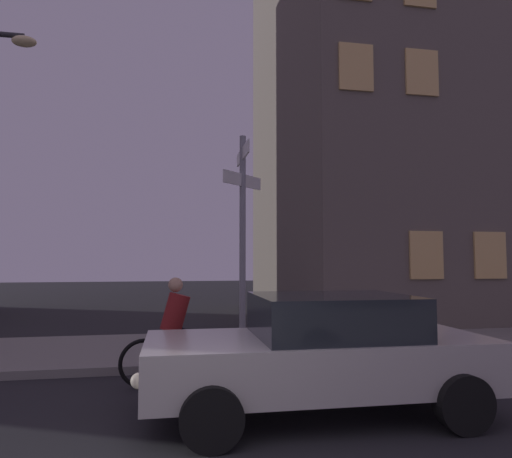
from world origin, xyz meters
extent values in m
cube|color=gray|center=(0.00, 6.66, 0.07)|extent=(40.00, 3.46, 0.14)
cylinder|color=gray|center=(1.29, 5.77, 2.21)|extent=(0.12, 0.12, 4.14)
cube|color=white|center=(1.29, 5.77, 3.93)|extent=(0.03, 1.37, 0.24)
cube|color=white|center=(1.29, 5.77, 3.41)|extent=(0.87, 0.87, 0.24)
ellipsoid|color=#F9E099|center=(-2.80, 6.05, 5.94)|extent=(0.44, 0.28, 0.20)
cube|color=beige|center=(1.69, 2.48, 0.65)|extent=(4.15, 1.80, 0.59)
cube|color=#23282D|center=(1.88, 2.47, 1.19)|extent=(1.88, 1.63, 0.50)
cylinder|color=black|center=(0.32, 1.62, 0.32)|extent=(0.64, 0.23, 0.64)
cylinder|color=black|center=(0.34, 3.37, 0.32)|extent=(0.64, 0.23, 0.64)
cylinder|color=black|center=(3.04, 1.59, 0.32)|extent=(0.64, 0.23, 0.64)
cylinder|color=black|center=(3.06, 3.33, 0.32)|extent=(0.64, 0.23, 0.64)
sphere|color=#F9EFCC|center=(-0.40, 1.91, 0.65)|extent=(0.16, 0.16, 0.16)
sphere|color=#F9EFCC|center=(-0.39, 3.09, 0.65)|extent=(0.16, 0.16, 0.16)
torus|color=black|center=(0.65, 4.17, 0.36)|extent=(0.72, 0.11, 0.72)
torus|color=black|center=(-0.45, 4.09, 0.36)|extent=(0.72, 0.11, 0.72)
cylinder|color=red|center=(0.10, 4.13, 0.61)|extent=(1.00, 0.12, 0.04)
cylinder|color=maroon|center=(0.00, 4.12, 1.08)|extent=(0.47, 0.35, 0.61)
sphere|color=tan|center=(0.00, 4.12, 1.50)|extent=(0.22, 0.22, 0.22)
cylinder|color=black|center=(0.04, 4.21, 0.58)|extent=(0.35, 0.14, 0.55)
cylinder|color=black|center=(0.05, 4.03, 0.58)|extent=(0.35, 0.14, 0.55)
cube|color=#6B6056|center=(8.04, 12.32, 8.53)|extent=(8.97, 9.31, 17.05)
cube|color=#F2C672|center=(6.24, 7.64, 2.00)|extent=(0.90, 0.06, 1.20)
cube|color=#F2C672|center=(8.04, 7.64, 2.00)|extent=(0.90, 0.06, 1.20)
cube|color=#F2C672|center=(4.45, 7.64, 6.68)|extent=(0.90, 0.06, 1.20)
cube|color=#F2C672|center=(6.24, 7.64, 6.68)|extent=(0.90, 0.06, 1.20)
camera|label=1|loc=(-0.13, -3.08, 1.87)|focal=32.92mm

